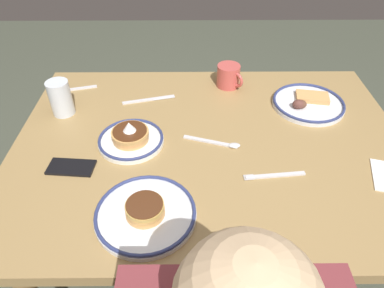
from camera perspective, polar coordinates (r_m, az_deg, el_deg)
ground_plane at (r=1.75m, az=2.14°, el=-18.08°), size 6.00×6.00×0.00m
dining_table at (r=1.25m, az=2.86°, el=-2.22°), size 1.34×0.98×0.72m
plate_near_main at (r=1.44m, az=18.25°, el=6.32°), size 0.27×0.27×0.05m
plate_center_pancakes at (r=1.21m, az=-9.87°, el=0.99°), size 0.22×0.22×0.09m
plate_far_companion at (r=0.98m, az=-7.54°, el=-10.99°), size 0.28×0.28×0.05m
coffee_mug at (r=1.49m, az=5.96°, el=10.94°), size 0.10×0.11×0.09m
drinking_glass at (r=1.39m, az=-20.43°, el=6.76°), size 0.08×0.08×0.13m
cell_phone at (r=1.17m, az=-18.95°, el=-3.57°), size 0.15×0.08×0.01m
fork_near at (r=1.11m, az=13.14°, el=-4.98°), size 0.19×0.04×0.01m
fork_far at (r=1.56m, az=-18.66°, el=8.39°), size 0.19×0.06×0.01m
butter_knife at (r=1.42m, az=-7.02°, el=7.14°), size 0.21×0.07×0.01m
tea_spoon at (r=1.20m, az=4.43°, el=0.20°), size 0.19×0.07×0.01m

